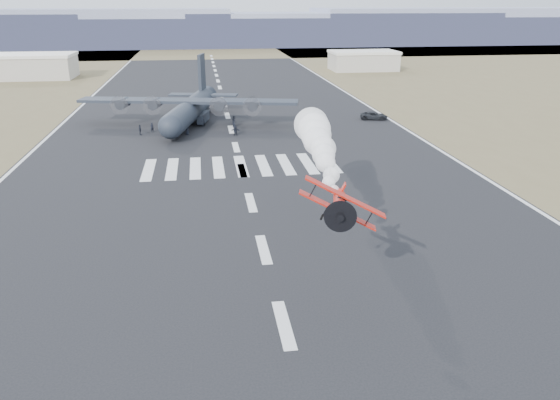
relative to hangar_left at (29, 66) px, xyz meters
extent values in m
cube|color=brown|center=(52.00, 85.00, -3.41)|extent=(500.00, 80.00, 0.00)
cube|color=#8188A4|center=(-13.00, 115.00, 5.09)|extent=(150.00, 50.00, 17.00)
cube|color=#8188A4|center=(52.00, 115.00, 3.09)|extent=(150.00, 50.00, 13.00)
cube|color=#8188A4|center=(117.00, 115.00, 4.09)|extent=(150.00, 50.00, 15.00)
cube|color=#8188A4|center=(182.00, 115.00, 5.09)|extent=(150.00, 50.00, 17.00)
cube|color=#A49E92|center=(0.00, 0.00, -0.41)|extent=(24.00, 14.00, 6.00)
cube|color=silver|center=(0.00, 0.00, 2.89)|extent=(24.50, 14.50, 0.80)
cube|color=#A49E92|center=(98.00, 5.00, -0.81)|extent=(20.00, 12.00, 5.20)
cube|color=silver|center=(98.00, 5.00, 2.09)|extent=(20.50, 12.50, 0.80)
cylinder|color=red|center=(55.91, -131.71, 4.62)|extent=(1.40, 4.71, 0.84)
sphere|color=black|center=(55.93, -131.52, 4.95)|extent=(0.65, 0.65, 0.65)
cylinder|color=black|center=(55.63, -133.92, 4.62)|extent=(0.99, 0.67, 0.93)
cylinder|color=black|center=(55.59, -134.25, 4.62)|extent=(2.03, 0.28, 2.04)
cube|color=red|center=(55.86, -132.08, 4.30)|extent=(5.15, 1.54, 2.49)
cube|color=red|center=(55.83, -132.36, 5.41)|extent=(5.31, 1.56, 2.57)
cube|color=red|center=(56.17, -129.59, 5.09)|extent=(0.19, 0.84, 0.93)
cube|color=red|center=(56.17, -129.59, 4.62)|extent=(1.92, 0.87, 0.07)
cylinder|color=black|center=(55.08, -132.36, 3.51)|extent=(0.16, 0.42, 0.41)
cylinder|color=black|center=(56.55, -132.54, 3.51)|extent=(0.16, 0.42, 0.41)
sphere|color=white|center=(56.19, -129.40, 4.62)|extent=(0.65, 0.65, 0.65)
sphere|color=white|center=(56.46, -127.19, 4.65)|extent=(0.98, 0.98, 0.98)
sphere|color=white|center=(56.74, -124.98, 4.68)|extent=(1.31, 1.31, 1.31)
sphere|color=white|center=(57.01, -122.76, 4.71)|extent=(1.64, 1.64, 1.64)
sphere|color=white|center=(57.28, -120.55, 4.74)|extent=(1.97, 1.97, 1.97)
sphere|color=white|center=(57.56, -118.33, 4.76)|extent=(2.30, 2.30, 2.30)
sphere|color=white|center=(57.83, -116.12, 4.79)|extent=(2.63, 2.63, 2.63)
sphere|color=white|center=(58.10, -113.91, 4.82)|extent=(2.96, 2.96, 2.96)
sphere|color=white|center=(58.37, -111.69, 4.85)|extent=(3.29, 3.29, 3.29)
sphere|color=white|center=(58.65, -109.48, 4.88)|extent=(3.62, 3.62, 3.62)
cylinder|color=#1E272E|center=(45.16, -67.68, -0.93)|extent=(9.34, 26.84, 3.81)
sphere|color=#1E272E|center=(42.36, -80.70, -0.93)|extent=(3.81, 3.81, 3.81)
cone|color=#1E272E|center=(47.97, -54.66, -0.93)|extent=(4.92, 6.38, 3.81)
cube|color=#1E272E|center=(44.96, -68.61, 0.87)|extent=(38.04, 11.93, 0.48)
cylinder|color=#1E272E|center=(33.70, -66.67, 0.40)|extent=(2.44, 3.90, 1.71)
cylinder|color=#3F3F44|center=(33.30, -68.53, 0.40)|extent=(3.17, 0.73, 3.23)
cylinder|color=#1E272E|center=(39.28, -67.87, 0.40)|extent=(2.44, 3.90, 1.71)
cylinder|color=#3F3F44|center=(38.88, -69.73, 0.40)|extent=(3.17, 0.73, 3.23)
cylinder|color=#1E272E|center=(50.44, -70.28, 0.40)|extent=(2.44, 3.90, 1.71)
cylinder|color=#3F3F44|center=(50.04, -72.14, 0.40)|extent=(3.17, 0.73, 3.23)
cylinder|color=#1E272E|center=(56.02, -71.49, 0.40)|extent=(2.44, 3.90, 1.71)
cylinder|color=#3F3F44|center=(55.62, -73.35, 0.40)|extent=(3.17, 0.73, 3.23)
cube|color=#1E272E|center=(47.57, -56.52, 3.82)|extent=(1.46, 4.31, 7.61)
cube|color=#1E272E|center=(47.67, -56.06, -0.17)|extent=(13.62, 5.60, 0.33)
cube|color=#1E272E|center=(43.32, -66.31, -2.36)|extent=(2.32, 5.82, 1.52)
cylinder|color=black|center=(43.32, -66.31, -2.88)|extent=(0.69, 1.12, 1.05)
cube|color=#1E272E|center=(47.41, -67.19, -2.36)|extent=(2.32, 5.82, 1.52)
cylinder|color=black|center=(47.41, -67.19, -2.88)|extent=(0.69, 1.12, 1.05)
cylinder|color=black|center=(42.96, -77.91, -2.98)|extent=(0.55, 0.92, 0.86)
imported|color=black|center=(78.54, -68.43, -2.71)|extent=(5.41, 3.44, 1.39)
imported|color=black|center=(38.87, -73.17, -2.58)|extent=(0.76, 0.72, 1.65)
imported|color=black|center=(47.28, -69.79, -2.51)|extent=(0.93, 1.03, 1.80)
imported|color=black|center=(42.79, -74.19, -2.56)|extent=(0.87, 1.20, 1.69)
imported|color=black|center=(37.10, -74.80, -2.59)|extent=(0.71, 1.05, 1.64)
imported|color=black|center=(44.68, -75.94, -2.61)|extent=(0.91, 0.77, 1.60)
imported|color=black|center=(52.47, -77.45, -2.60)|extent=(1.53, 0.61, 1.61)
imported|color=black|center=(52.42, -76.73, -2.47)|extent=(0.60, 0.71, 1.88)
imported|color=black|center=(52.67, -70.67, -2.48)|extent=(0.58, 0.92, 1.86)
camera|label=1|loc=(47.20, -164.42, 17.25)|focal=35.00mm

